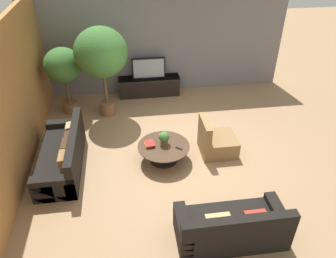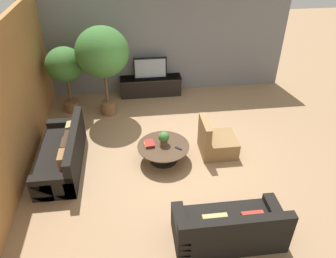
{
  "view_description": "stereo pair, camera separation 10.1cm",
  "coord_description": "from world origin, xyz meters",
  "px_view_note": "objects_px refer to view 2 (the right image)",
  "views": [
    {
      "loc": [
        -1.0,
        -5.87,
        4.71
      ],
      "look_at": [
        -0.15,
        0.2,
        0.55
      ],
      "focal_mm": 35.0,
      "sensor_mm": 36.0,
      "label": 1
    },
    {
      "loc": [
        -0.9,
        -5.89,
        4.71
      ],
      "look_at": [
        -0.15,
        0.2,
        0.55
      ],
      "focal_mm": 35.0,
      "sensor_mm": 36.0,
      "label": 2
    }
  ],
  "objects_px": {
    "coffee_table": "(163,150)",
    "potted_plant_tabletop": "(164,138)",
    "armchair_wicker": "(216,142)",
    "potted_palm_corner": "(102,54)",
    "potted_palm_tall": "(65,67)",
    "couch_near_entry": "(229,228)",
    "media_console": "(151,86)",
    "television": "(150,68)",
    "couch_by_wall": "(63,154)"
  },
  "relations": [
    {
      "from": "coffee_table",
      "to": "potted_plant_tabletop",
      "type": "bearing_deg",
      "value": 71.48
    },
    {
      "from": "coffee_table",
      "to": "armchair_wicker",
      "type": "bearing_deg",
      "value": 6.53
    },
    {
      "from": "potted_palm_corner",
      "to": "potted_plant_tabletop",
      "type": "relative_size",
      "value": 7.71
    },
    {
      "from": "potted_palm_corner",
      "to": "potted_palm_tall",
      "type": "bearing_deg",
      "value": 163.88
    },
    {
      "from": "potted_plant_tabletop",
      "to": "couch_near_entry",
      "type": "bearing_deg",
      "value": -70.27
    },
    {
      "from": "potted_palm_tall",
      "to": "potted_plant_tabletop",
      "type": "height_order",
      "value": "potted_palm_tall"
    },
    {
      "from": "media_console",
      "to": "television",
      "type": "bearing_deg",
      "value": -90.0
    },
    {
      "from": "media_console",
      "to": "couch_near_entry",
      "type": "relative_size",
      "value": 0.99
    },
    {
      "from": "television",
      "to": "potted_plant_tabletop",
      "type": "xyz_separation_m",
      "value": [
        0.05,
        -3.09,
        -0.29
      ]
    },
    {
      "from": "coffee_table",
      "to": "couch_near_entry",
      "type": "relative_size",
      "value": 0.62
    },
    {
      "from": "media_console",
      "to": "television",
      "type": "distance_m",
      "value": 0.57
    },
    {
      "from": "coffee_table",
      "to": "couch_by_wall",
      "type": "relative_size",
      "value": 0.52
    },
    {
      "from": "television",
      "to": "coffee_table",
      "type": "xyz_separation_m",
      "value": [
        0.03,
        -3.15,
        -0.57
      ]
    },
    {
      "from": "couch_near_entry",
      "to": "potted_palm_tall",
      "type": "bearing_deg",
      "value": -56.53
    },
    {
      "from": "couch_near_entry",
      "to": "potted_plant_tabletop",
      "type": "height_order",
      "value": "couch_near_entry"
    },
    {
      "from": "media_console",
      "to": "potted_palm_tall",
      "type": "distance_m",
      "value": 2.55
    },
    {
      "from": "media_console",
      "to": "potted_palm_corner",
      "type": "height_order",
      "value": "potted_palm_corner"
    },
    {
      "from": "coffee_table",
      "to": "media_console",
      "type": "bearing_deg",
      "value": 90.56
    },
    {
      "from": "coffee_table",
      "to": "potted_plant_tabletop",
      "type": "height_order",
      "value": "potted_plant_tabletop"
    },
    {
      "from": "potted_palm_corner",
      "to": "coffee_table",
      "type": "bearing_deg",
      "value": -59.94
    },
    {
      "from": "potted_plant_tabletop",
      "to": "potted_palm_tall",
      "type": "bearing_deg",
      "value": 133.53
    },
    {
      "from": "couch_by_wall",
      "to": "armchair_wicker",
      "type": "height_order",
      "value": "armchair_wicker"
    },
    {
      "from": "coffee_table",
      "to": "television",
      "type": "bearing_deg",
      "value": 90.56
    },
    {
      "from": "potted_palm_tall",
      "to": "television",
      "type": "bearing_deg",
      "value": 16.54
    },
    {
      "from": "armchair_wicker",
      "to": "potted_plant_tabletop",
      "type": "distance_m",
      "value": 1.24
    },
    {
      "from": "armchair_wicker",
      "to": "couch_by_wall",
      "type": "bearing_deg",
      "value": 90.78
    },
    {
      "from": "coffee_table",
      "to": "couch_near_entry",
      "type": "bearing_deg",
      "value": -69.4
    },
    {
      "from": "potted_palm_corner",
      "to": "potted_plant_tabletop",
      "type": "xyz_separation_m",
      "value": [
        1.28,
        -2.13,
        -1.16
      ]
    },
    {
      "from": "potted_palm_tall",
      "to": "couch_by_wall",
      "type": "bearing_deg",
      "value": -87.44
    },
    {
      "from": "armchair_wicker",
      "to": "potted_plant_tabletop",
      "type": "height_order",
      "value": "armchair_wicker"
    },
    {
      "from": "potted_palm_tall",
      "to": "potted_plant_tabletop",
      "type": "bearing_deg",
      "value": -46.47
    },
    {
      "from": "potted_palm_tall",
      "to": "media_console",
      "type": "bearing_deg",
      "value": 16.58
    },
    {
      "from": "couch_near_entry",
      "to": "armchair_wicker",
      "type": "xyz_separation_m",
      "value": [
        0.37,
        2.4,
        -0.01
      ]
    },
    {
      "from": "television",
      "to": "coffee_table",
      "type": "bearing_deg",
      "value": -89.44
    },
    {
      "from": "media_console",
      "to": "potted_palm_corner",
      "type": "bearing_deg",
      "value": -141.98
    },
    {
      "from": "couch_near_entry",
      "to": "potted_plant_tabletop",
      "type": "relative_size",
      "value": 5.91
    },
    {
      "from": "armchair_wicker",
      "to": "coffee_table",
      "type": "bearing_deg",
      "value": 96.53
    },
    {
      "from": "couch_near_entry",
      "to": "potted_palm_tall",
      "type": "xyz_separation_m",
      "value": [
        -3.13,
        4.73,
        1.0
      ]
    },
    {
      "from": "media_console",
      "to": "couch_by_wall",
      "type": "height_order",
      "value": "couch_by_wall"
    },
    {
      "from": "television",
      "to": "potted_plant_tabletop",
      "type": "height_order",
      "value": "television"
    },
    {
      "from": "couch_by_wall",
      "to": "potted_palm_tall",
      "type": "distance_m",
      "value": 2.59
    },
    {
      "from": "media_console",
      "to": "coffee_table",
      "type": "xyz_separation_m",
      "value": [
        0.03,
        -3.15,
        -0.0
      ]
    },
    {
      "from": "media_console",
      "to": "couch_near_entry",
      "type": "bearing_deg",
      "value": -80.76
    },
    {
      "from": "potted_palm_corner",
      "to": "television",
      "type": "bearing_deg",
      "value": 37.97
    },
    {
      "from": "television",
      "to": "potted_palm_corner",
      "type": "xyz_separation_m",
      "value": [
        -1.23,
        -0.96,
        0.87
      ]
    },
    {
      "from": "coffee_table",
      "to": "armchair_wicker",
      "type": "distance_m",
      "value": 1.23
    },
    {
      "from": "potted_palm_tall",
      "to": "potted_palm_corner",
      "type": "distance_m",
      "value": 1.14
    },
    {
      "from": "armchair_wicker",
      "to": "potted_palm_tall",
      "type": "xyz_separation_m",
      "value": [
        -3.5,
        2.34,
        1.02
      ]
    },
    {
      "from": "couch_near_entry",
      "to": "potted_plant_tabletop",
      "type": "xyz_separation_m",
      "value": [
        -0.83,
        2.31,
        0.28
      ]
    },
    {
      "from": "coffee_table",
      "to": "potted_palm_corner",
      "type": "xyz_separation_m",
      "value": [
        -1.26,
        2.18,
        1.44
      ]
    }
  ]
}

